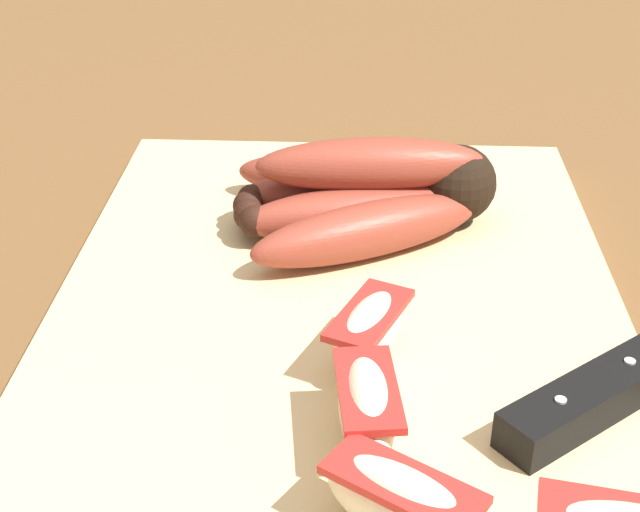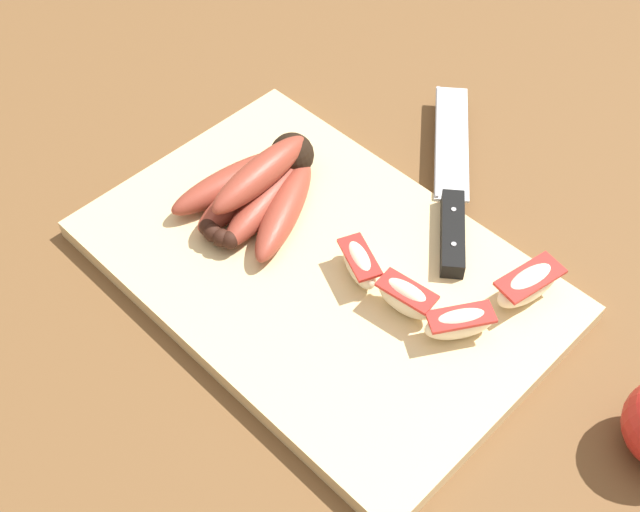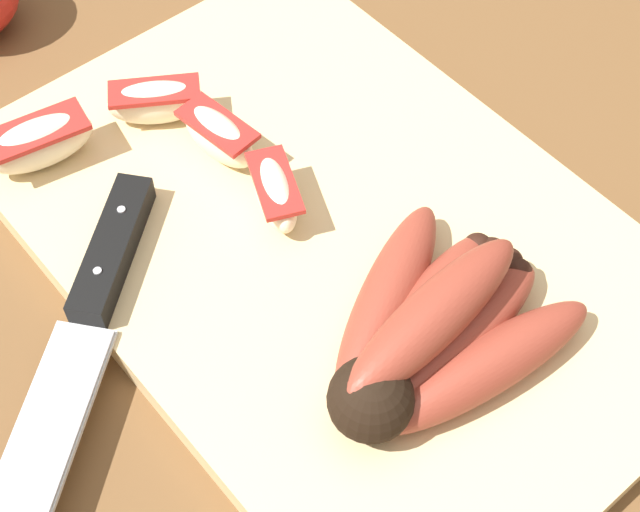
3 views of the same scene
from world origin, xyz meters
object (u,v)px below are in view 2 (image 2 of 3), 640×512
(chefs_knife, at_px, (452,199))
(apple_wedge_far, at_px, (460,323))
(banana_bunch, at_px, (261,188))
(apple_wedge_near, at_px, (359,263))
(apple_wedge_middle, at_px, (528,284))
(apple_wedge_extra, at_px, (406,298))

(chefs_knife, distance_m, apple_wedge_far, 0.16)
(banana_bunch, distance_m, chefs_knife, 0.19)
(apple_wedge_near, distance_m, apple_wedge_middle, 0.15)
(apple_wedge_extra, bearing_deg, chefs_knife, -67.85)
(chefs_knife, distance_m, apple_wedge_extra, 0.15)
(chefs_knife, distance_m, apple_wedge_near, 0.13)
(chefs_knife, bearing_deg, apple_wedge_far, 130.98)
(chefs_knife, relative_size, apple_wedge_near, 3.79)
(apple_wedge_extra, bearing_deg, apple_wedge_near, -0.46)
(chefs_knife, bearing_deg, banana_bunch, 44.52)
(apple_wedge_near, relative_size, apple_wedge_extra, 1.02)
(apple_wedge_middle, distance_m, apple_wedge_extra, 0.11)
(banana_bunch, relative_size, apple_wedge_far, 2.42)
(chefs_knife, xyz_separation_m, apple_wedge_near, (0.00, 0.13, 0.01))
(apple_wedge_near, bearing_deg, apple_wedge_extra, 179.54)
(apple_wedge_extra, bearing_deg, banana_bunch, 0.08)
(chefs_knife, xyz_separation_m, apple_wedge_middle, (-0.12, 0.04, 0.01))
(chefs_knife, height_order, apple_wedge_middle, apple_wedge_middle)
(apple_wedge_near, relative_size, apple_wedge_middle, 0.84)
(chefs_knife, relative_size, apple_wedge_far, 3.58)
(apple_wedge_extra, bearing_deg, apple_wedge_middle, -127.37)
(apple_wedge_far, bearing_deg, apple_wedge_middle, -102.78)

